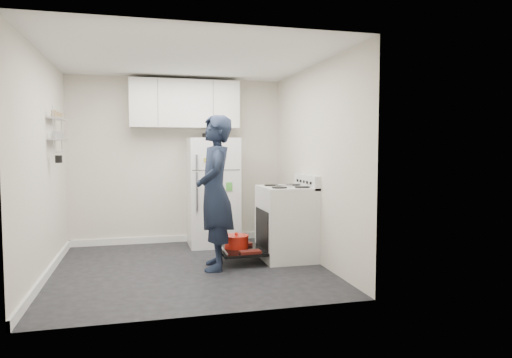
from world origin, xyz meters
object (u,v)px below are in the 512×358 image
object	(u,v)px
person	(215,193)
electric_range	(285,223)
refrigerator	(213,191)
open_oven_door	(239,246)

from	to	relation	value
person	electric_range	bearing A→B (deg)	110.79
refrigerator	open_oven_door	bearing A→B (deg)	-80.81
electric_range	person	bearing A→B (deg)	-165.86
open_oven_door	refrigerator	size ratio (longest dim) A/B	0.42
refrigerator	person	distance (m)	1.36
electric_range	refrigerator	world-z (taller)	refrigerator
refrigerator	electric_range	bearing A→B (deg)	-54.60
open_oven_door	refrigerator	bearing A→B (deg)	99.19
open_oven_door	electric_range	bearing A→B (deg)	-4.05
electric_range	refrigerator	xyz separation A→B (m)	(-0.78, 1.10, 0.34)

